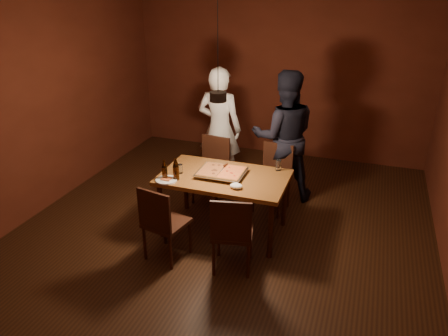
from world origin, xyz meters
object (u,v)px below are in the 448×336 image
(chair_near_left, at_px, (161,218))
(pendant_lamp, at_px, (218,96))
(chair_near_right, at_px, (232,228))
(diner_white, at_px, (219,129))
(dining_table, at_px, (224,181))
(beer_bottle_b, at_px, (176,169))
(chair_far_right, at_px, (274,171))
(beer_bottle_a, at_px, (165,170))
(pizza_tray, at_px, (222,173))
(diner_dark, at_px, (284,136))
(chair_far_left, at_px, (213,163))
(plate_slice, at_px, (166,180))

(chair_near_left, xyz_separation_m, pendant_lamp, (0.43, 0.62, 1.22))
(chair_near_right, xyz_separation_m, diner_white, (-0.84, 1.97, 0.36))
(dining_table, height_order, beer_bottle_b, beer_bottle_b)
(chair_near_right, bearing_deg, chair_far_right, 75.01)
(chair_far_right, height_order, beer_bottle_a, beer_bottle_a)
(chair_near_right, relative_size, beer_bottle_a, 2.09)
(chair_near_left, xyz_separation_m, pizza_tray, (0.40, 0.81, 0.24))
(chair_far_right, relative_size, chair_near_left, 0.98)
(chair_far_right, distance_m, diner_dark, 0.51)
(diner_dark, bearing_deg, dining_table, 49.29)
(diner_white, distance_m, diner_dark, 0.96)
(dining_table, relative_size, chair_near_left, 3.02)
(chair_far_left, height_order, beer_bottle_a, beer_bottle_a)
(chair_near_right, bearing_deg, diner_white, 101.31)
(chair_far_right, relative_size, chair_near_right, 0.98)
(chair_far_right, bearing_deg, chair_far_left, 10.27)
(chair_near_right, relative_size, diner_dark, 0.27)
(chair_far_right, xyz_separation_m, beer_bottle_a, (-1.05, -1.11, 0.33))
(chair_near_left, bearing_deg, chair_far_left, 101.80)
(beer_bottle_a, bearing_deg, pendant_lamp, 11.82)
(diner_white, bearing_deg, chair_near_right, 115.24)
(dining_table, height_order, pendant_lamp, pendant_lamp)
(chair_near_right, bearing_deg, beer_bottle_a, 143.84)
(chair_far_left, relative_size, plate_slice, 1.95)
(chair_far_right, distance_m, beer_bottle_a, 1.57)
(chair_near_left, height_order, beer_bottle_a, beer_bottle_a)
(chair_far_right, xyz_separation_m, pizza_tray, (-0.47, -0.80, 0.24))
(pizza_tray, bearing_deg, beer_bottle_a, -153.04)
(plate_slice, bearing_deg, pizza_tray, 32.16)
(diner_white, bearing_deg, chair_near_left, 93.72)
(pizza_tray, height_order, diner_white, diner_white)
(pizza_tray, distance_m, pendant_lamp, 1.00)
(chair_far_right, relative_size, beer_bottle_b, 1.81)
(dining_table, distance_m, beer_bottle_b, 0.60)
(dining_table, xyz_separation_m, beer_bottle_a, (-0.62, -0.31, 0.19))
(plate_slice, bearing_deg, diner_dark, 54.92)
(pizza_tray, xyz_separation_m, beer_bottle_b, (-0.46, -0.28, 0.11))
(chair_near_right, distance_m, diner_white, 2.17)
(beer_bottle_a, bearing_deg, chair_far_left, 80.77)
(chair_far_left, height_order, diner_white, diner_white)
(chair_near_right, height_order, plate_slice, chair_near_right)
(pizza_tray, relative_size, beer_bottle_a, 2.31)
(chair_far_left, height_order, plate_slice, chair_far_left)
(diner_dark, bearing_deg, plate_slice, 36.20)
(dining_table, height_order, beer_bottle_a, beer_bottle_a)
(diner_dark, relative_size, pendant_lamp, 1.65)
(chair_near_right, relative_size, diner_white, 0.28)
(dining_table, height_order, diner_dark, diner_dark)
(chair_far_right, relative_size, pendant_lamp, 0.44)
(plate_slice, xyz_separation_m, diner_white, (0.09, 1.56, 0.13))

